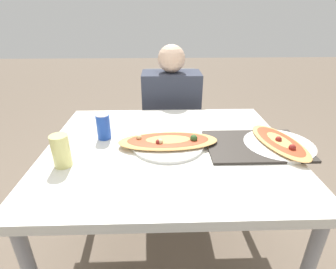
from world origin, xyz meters
name	(u,v)px	position (x,y,z in m)	size (l,w,h in m)	color
ground_plane	(168,258)	(0.00, 0.00, 0.00)	(14.00, 14.00, 0.00)	#6B5B4C
dining_table	(168,159)	(0.00, 0.00, 0.68)	(1.14, 0.98, 0.76)	silver
chair_far_seated	(171,124)	(0.05, 0.82, 0.52)	(0.40, 0.40, 0.93)	#4C4C4C
person_seated	(171,111)	(0.05, 0.71, 0.67)	(0.41, 0.25, 1.13)	#2D2D38
pizza_main	(168,142)	(0.00, 0.01, 0.78)	(0.47, 0.34, 0.06)	white
soda_can	(103,127)	(-0.31, 0.10, 0.82)	(0.07, 0.07, 0.12)	#1E47B2
drink_glass	(61,151)	(-0.44, -0.15, 0.83)	(0.07, 0.07, 0.14)	#E0DB7F
serving_tray	(255,145)	(0.41, -0.02, 0.76)	(0.45, 0.32, 0.01)	#332D28
pizza_second	(279,143)	(0.52, -0.02, 0.77)	(0.32, 0.41, 0.05)	white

